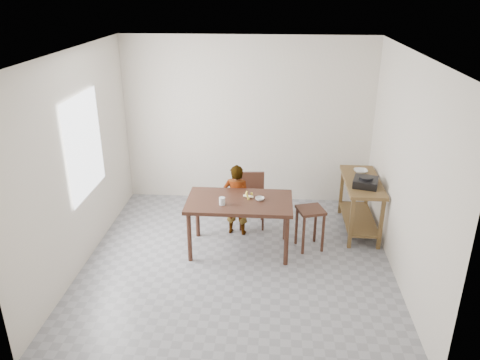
# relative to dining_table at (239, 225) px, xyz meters

# --- Properties ---
(floor) EXTENTS (4.00, 4.00, 0.04)m
(floor) POSITION_rel_dining_table_xyz_m (0.00, -0.30, -0.40)
(floor) COLOR gray
(floor) RESTS_ON ground
(ceiling) EXTENTS (4.00, 4.00, 0.04)m
(ceiling) POSITION_rel_dining_table_xyz_m (0.00, -0.30, 2.35)
(ceiling) COLOR white
(ceiling) RESTS_ON wall_back
(wall_back) EXTENTS (4.00, 0.04, 2.70)m
(wall_back) POSITION_rel_dining_table_xyz_m (0.00, 1.72, 0.98)
(wall_back) COLOR beige
(wall_back) RESTS_ON ground
(wall_front) EXTENTS (4.00, 0.04, 2.70)m
(wall_front) POSITION_rel_dining_table_xyz_m (0.00, -2.32, 0.98)
(wall_front) COLOR beige
(wall_front) RESTS_ON ground
(wall_left) EXTENTS (0.04, 4.00, 2.70)m
(wall_left) POSITION_rel_dining_table_xyz_m (-2.02, -0.30, 0.98)
(wall_left) COLOR beige
(wall_left) RESTS_ON ground
(wall_right) EXTENTS (0.04, 4.00, 2.70)m
(wall_right) POSITION_rel_dining_table_xyz_m (2.02, -0.30, 0.98)
(wall_right) COLOR beige
(wall_right) RESTS_ON ground
(window_pane) EXTENTS (0.02, 1.10, 1.30)m
(window_pane) POSITION_rel_dining_table_xyz_m (-1.97, -0.10, 1.12)
(window_pane) COLOR white
(window_pane) RESTS_ON wall_left
(dining_table) EXTENTS (1.40, 0.80, 0.75)m
(dining_table) POSITION_rel_dining_table_xyz_m (0.00, 0.00, 0.00)
(dining_table) COLOR #3A1F15
(dining_table) RESTS_ON floor
(prep_counter) EXTENTS (0.50, 1.20, 0.80)m
(prep_counter) POSITION_rel_dining_table_xyz_m (1.72, 0.70, 0.03)
(prep_counter) COLOR brown
(prep_counter) RESTS_ON floor
(child) EXTENTS (0.42, 0.30, 1.07)m
(child) POSITION_rel_dining_table_xyz_m (-0.08, 0.46, 0.16)
(child) COLOR white
(child) RESTS_ON floor
(dining_chair) EXTENTS (0.41, 0.41, 0.80)m
(dining_chair) POSITION_rel_dining_table_xyz_m (0.13, 0.72, 0.02)
(dining_chair) COLOR #3A1F15
(dining_chair) RESTS_ON floor
(stool) EXTENTS (0.43, 0.43, 0.60)m
(stool) POSITION_rel_dining_table_xyz_m (0.96, 0.12, -0.08)
(stool) COLOR #3A1F15
(stool) RESTS_ON floor
(glass_tumbler) EXTENTS (0.09, 0.09, 0.10)m
(glass_tumbler) POSITION_rel_dining_table_xyz_m (-0.21, -0.15, 0.42)
(glass_tumbler) COLOR silver
(glass_tumbler) RESTS_ON dining_table
(small_bowl) EXTENTS (0.15, 0.15, 0.04)m
(small_bowl) POSITION_rel_dining_table_xyz_m (0.27, 0.02, 0.39)
(small_bowl) COLOR silver
(small_bowl) RESTS_ON dining_table
(banana) EXTENTS (0.19, 0.17, 0.06)m
(banana) POSITION_rel_dining_table_xyz_m (0.11, 0.08, 0.40)
(banana) COLOR yellow
(banana) RESTS_ON dining_table
(serving_bowl) EXTENTS (0.21, 0.21, 0.05)m
(serving_bowl) POSITION_rel_dining_table_xyz_m (1.73, 0.98, 0.45)
(serving_bowl) COLOR silver
(serving_bowl) RESTS_ON prep_counter
(gas_burner) EXTENTS (0.40, 0.40, 0.11)m
(gas_burner) POSITION_rel_dining_table_xyz_m (1.72, 0.49, 0.48)
(gas_burner) COLOR black
(gas_burner) RESTS_ON prep_counter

